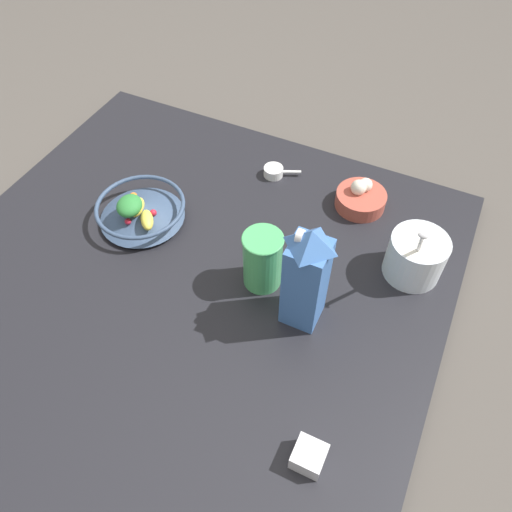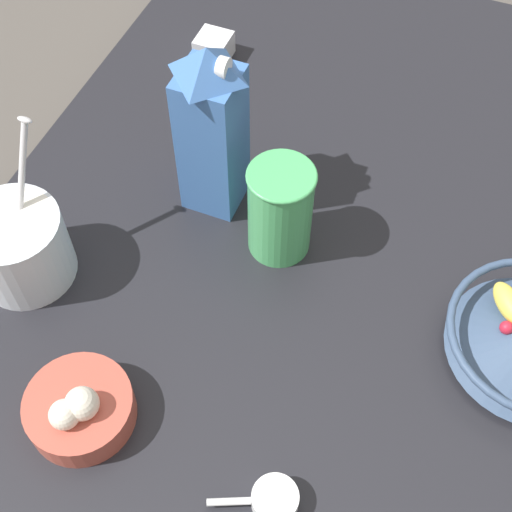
{
  "view_description": "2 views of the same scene",
  "coord_description": "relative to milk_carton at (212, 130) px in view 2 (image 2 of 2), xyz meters",
  "views": [
    {
      "loc": [
        0.51,
        0.42,
        0.91
      ],
      "look_at": [
        -0.1,
        0.13,
        0.09
      ],
      "focal_mm": 35.0,
      "sensor_mm": 36.0,
      "label": 1
    },
    {
      "loc": [
        -0.61,
        -0.02,
        0.81
      ],
      "look_at": [
        -0.15,
        0.16,
        0.09
      ],
      "focal_mm": 50.0,
      "sensor_mm": 36.0,
      "label": 2
    }
  ],
  "objects": [
    {
      "name": "yogurt_tub",
      "position": [
        -0.21,
        0.18,
        -0.07
      ],
      "size": [
        0.15,
        0.12,
        0.21
      ],
      "color": "silver",
      "rests_on": "countertop"
    },
    {
      "name": "spice_jar",
      "position": [
        0.27,
        0.12,
        -0.11
      ],
      "size": [
        0.05,
        0.05,
        0.04
      ],
      "color": "silver",
      "rests_on": "countertop"
    },
    {
      "name": "drinking_cup",
      "position": [
        -0.04,
        -0.11,
        -0.06
      ],
      "size": [
        0.09,
        0.09,
        0.14
      ],
      "color": "#4CB266",
      "rests_on": "countertop"
    },
    {
      "name": "measuring_scoop",
      "position": [
        -0.37,
        -0.23,
        -0.12
      ],
      "size": [
        0.06,
        0.09,
        0.03
      ],
      "color": "white",
      "rests_on": "countertop"
    },
    {
      "name": "milk_carton",
      "position": [
        0.0,
        0.0,
        0.0
      ],
      "size": [
        0.07,
        0.07,
        0.26
      ],
      "color": "#3D6BB2",
      "rests_on": "countertop"
    },
    {
      "name": "ground_plane",
      "position": [
        0.04,
        -0.27,
        -0.16
      ],
      "size": [
        6.0,
        6.0,
        0.0
      ],
      "primitive_type": "plane",
      "color": "#4C4742"
    },
    {
      "name": "garlic_bowl",
      "position": [
        -0.36,
        0.01,
        -0.11
      ],
      "size": [
        0.12,
        0.12,
        0.07
      ],
      "color": "#B24C3D",
      "rests_on": "countertop"
    },
    {
      "name": "countertop",
      "position": [
        0.04,
        -0.27,
        -0.15
      ],
      "size": [
        1.11,
        1.11,
        0.03
      ],
      "color": "black",
      "rests_on": "ground_plane"
    }
  ]
}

